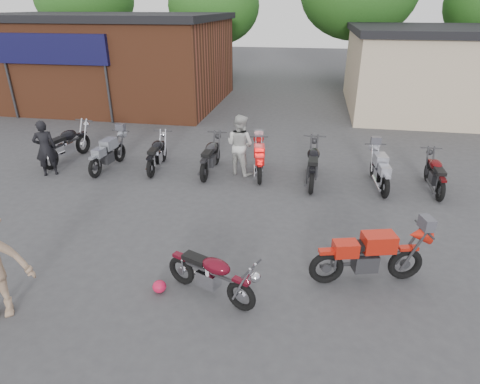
% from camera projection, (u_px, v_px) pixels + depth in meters
% --- Properties ---
extents(ground, '(90.00, 90.00, 0.00)m').
position_uv_depth(ground, '(202.00, 280.00, 7.46)').
color(ground, '#3A3A3D').
extents(brick_building, '(12.00, 8.00, 4.00)m').
position_uv_depth(brick_building, '(103.00, 62.00, 20.55)').
color(brick_building, brown).
rests_on(brick_building, ground).
extents(stucco_building, '(10.00, 8.00, 3.50)m').
position_uv_depth(stucco_building, '(461.00, 73.00, 18.70)').
color(stucco_building, tan).
rests_on(stucco_building, ground).
extents(tree_0, '(6.56, 6.56, 8.20)m').
position_uv_depth(tree_0, '(87.00, 13.00, 27.59)').
color(tree_0, '#1C4B14').
rests_on(tree_0, ground).
extents(tree_1, '(5.92, 5.92, 7.40)m').
position_uv_depth(tree_1, '(214.00, 21.00, 26.30)').
color(tree_1, '#1C4B14').
rests_on(tree_1, ground).
extents(tree_2, '(7.04, 7.04, 8.80)m').
position_uv_depth(tree_2, '(357.00, 9.00, 24.54)').
color(tree_2, '#1C4B14').
rests_on(tree_2, ground).
extents(vintage_motorcycle, '(1.86, 1.22, 1.03)m').
position_uv_depth(vintage_motorcycle, '(211.00, 272.00, 6.84)').
color(vintage_motorcycle, '#540A17').
rests_on(vintage_motorcycle, ground).
extents(sportbike, '(2.15, 1.19, 1.19)m').
position_uv_depth(sportbike, '(370.00, 253.00, 7.21)').
color(sportbike, red).
rests_on(sportbike, ground).
extents(helmet, '(0.27, 0.27, 0.23)m').
position_uv_depth(helmet, '(159.00, 287.00, 7.12)').
color(helmet, red).
rests_on(helmet, ground).
extents(person_dark, '(0.73, 0.66, 1.67)m').
position_uv_depth(person_dark, '(45.00, 148.00, 11.74)').
color(person_dark, black).
rests_on(person_dark, ground).
extents(person_light, '(1.08, 0.99, 1.80)m').
position_uv_depth(person_light, '(240.00, 145.00, 11.83)').
color(person_light, beige).
rests_on(person_light, ground).
extents(row_bike_0, '(1.01, 2.23, 1.25)m').
position_uv_depth(row_bike_0, '(67.00, 142.00, 12.93)').
color(row_bike_0, black).
rests_on(row_bike_0, ground).
extents(row_bike_1, '(0.79, 1.95, 1.11)m').
position_uv_depth(row_bike_1, '(108.00, 152.00, 12.31)').
color(row_bike_1, gray).
rests_on(row_bike_1, ground).
extents(row_bike_2, '(0.79, 1.94, 1.09)m').
position_uv_depth(row_bike_2, '(157.00, 152.00, 12.32)').
color(row_bike_2, black).
rests_on(row_bike_2, ground).
extents(row_bike_3, '(0.67, 1.98, 1.14)m').
position_uv_depth(row_bike_3, '(211.00, 154.00, 12.04)').
color(row_bike_3, '#242326').
rests_on(row_bike_3, ground).
extents(row_bike_4, '(0.88, 1.89, 1.05)m').
position_uv_depth(row_bike_4, '(259.00, 158.00, 11.88)').
color(row_bike_4, red).
rests_on(row_bike_4, ground).
extents(row_bike_5, '(0.70, 2.12, 1.23)m').
position_uv_depth(row_bike_5, '(313.00, 162.00, 11.34)').
color(row_bike_5, black).
rests_on(row_bike_5, ground).
extents(row_bike_6, '(0.80, 1.94, 1.10)m').
position_uv_depth(row_bike_6, '(380.00, 168.00, 11.08)').
color(row_bike_6, '#91939F').
rests_on(row_bike_6, ground).
extents(row_bike_7, '(0.62, 1.84, 1.07)m').
position_uv_depth(row_bike_7, '(435.00, 172.00, 10.87)').
color(row_bike_7, '#510A0C').
rests_on(row_bike_7, ground).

